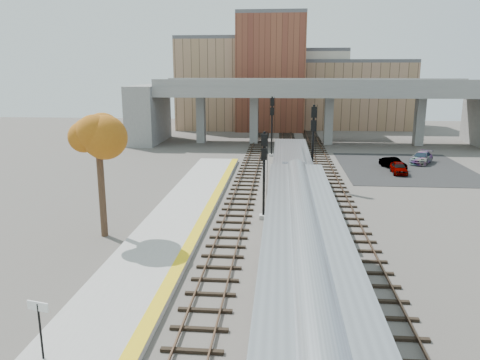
% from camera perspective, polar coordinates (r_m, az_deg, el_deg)
% --- Properties ---
extents(ground, '(160.00, 160.00, 0.00)m').
position_cam_1_polar(ground, '(26.99, 4.54, -10.15)').
color(ground, '#47423D').
rests_on(ground, ground).
extents(platform, '(4.50, 60.00, 0.35)m').
position_cam_1_polar(platform, '(27.90, -10.71, -9.15)').
color(platform, '#9E9E99').
rests_on(platform, ground).
extents(yellow_strip, '(0.70, 60.00, 0.01)m').
position_cam_1_polar(yellow_strip, '(27.40, -6.85, -9.03)').
color(yellow_strip, yellow).
rests_on(yellow_strip, platform).
extents(tracks, '(10.70, 95.00, 0.25)m').
position_cam_1_polar(tracks, '(38.78, 6.13, -2.73)').
color(tracks, black).
rests_on(tracks, ground).
extents(overpass, '(54.00, 12.00, 9.50)m').
position_cam_1_polar(overpass, '(70.12, 9.12, 9.07)').
color(overpass, slate).
rests_on(overpass, ground).
extents(buildings_far, '(43.00, 21.00, 20.60)m').
position_cam_1_polar(buildings_far, '(91.41, 5.91, 11.40)').
color(buildings_far, '#987358').
rests_on(buildings_far, ground).
extents(parking_lot, '(14.00, 18.00, 0.04)m').
position_cam_1_polar(parking_lot, '(55.62, 19.45, 1.41)').
color(parking_lot, black).
rests_on(parking_lot, ground).
extents(locomotive, '(3.02, 19.05, 4.10)m').
position_cam_1_polar(locomotive, '(38.50, 6.30, 0.53)').
color(locomotive, '#A8AAB2').
rests_on(locomotive, ground).
extents(coach, '(3.03, 25.00, 5.00)m').
position_cam_1_polar(coach, '(16.94, 7.84, -14.69)').
color(coach, '#A8AAB2').
rests_on(coach, ground).
extents(signal_mast_near, '(0.60, 0.64, 6.46)m').
position_cam_1_polar(signal_mast_near, '(33.81, 2.92, 0.22)').
color(signal_mast_near, '#9E9E99').
rests_on(signal_mast_near, ground).
extents(signal_mast_mid, '(0.60, 0.64, 7.67)m').
position_cam_1_polar(signal_mast_mid, '(43.57, 8.86, 4.13)').
color(signal_mast_mid, '#9E9E99').
rests_on(signal_mast_mid, ground).
extents(signal_mast_far, '(0.60, 0.64, 7.52)m').
position_cam_1_polar(signal_mast_far, '(59.25, 3.90, 6.54)').
color(signal_mast_far, '#9E9E99').
rests_on(signal_mast_far, ground).
extents(station_sign, '(0.89, 0.25, 2.27)m').
position_cam_1_polar(station_sign, '(19.01, -23.29, -15.22)').
color(station_sign, black).
rests_on(station_sign, platform).
extents(tree, '(3.60, 3.60, 8.87)m').
position_cam_1_polar(tree, '(30.93, -16.92, 5.02)').
color(tree, '#382619').
rests_on(tree, ground).
extents(car_a, '(1.65, 3.69, 1.23)m').
position_cam_1_polar(car_a, '(52.09, 18.79, 1.41)').
color(car_a, '#99999E').
rests_on(car_a, parking_lot).
extents(car_b, '(2.59, 3.80, 1.19)m').
position_cam_1_polar(car_b, '(54.65, 18.15, 1.96)').
color(car_b, '#99999E').
rests_on(car_b, parking_lot).
extents(car_c, '(3.84, 4.94, 1.34)m').
position_cam_1_polar(car_c, '(58.84, 21.25, 2.56)').
color(car_c, '#99999E').
rests_on(car_c, parking_lot).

